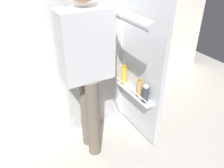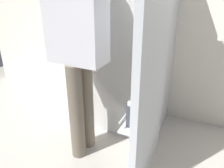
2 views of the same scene
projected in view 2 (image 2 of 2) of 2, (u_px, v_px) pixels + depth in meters
ground_plane at (109, 151)px, 2.03m from camera, size 5.37×5.37×0.00m
refrigerator at (135, 46)px, 2.07m from camera, size 0.71×1.22×1.69m
person at (78, 40)px, 1.65m from camera, size 0.53×0.74×1.65m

